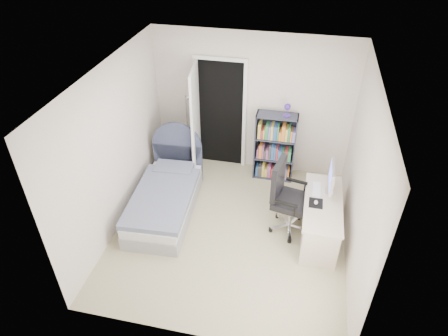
% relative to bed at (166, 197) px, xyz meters
% --- Properties ---
extents(room_shell, '(3.50, 3.70, 2.60)m').
position_rel_bed_xyz_m(room_shell, '(1.11, -0.26, 0.99)').
color(room_shell, tan).
rests_on(room_shell, ground).
extents(door, '(0.92, 0.83, 2.06)m').
position_rel_bed_xyz_m(door, '(0.33, 1.26, 0.78)').
color(door, black).
rests_on(door, ground).
extents(bed, '(0.98, 1.91, 1.14)m').
position_rel_bed_xyz_m(bed, '(0.00, 0.00, 0.00)').
color(bed, gray).
rests_on(bed, ground).
extents(nightstand, '(0.40, 0.40, 0.58)m').
position_rel_bed_xyz_m(nightstand, '(0.05, 1.07, 0.12)').
color(nightstand, '#D1BC81').
rests_on(nightstand, ground).
extents(floor_lamp, '(0.20, 0.20, 1.37)m').
position_rel_bed_xyz_m(floor_lamp, '(-0.03, 1.43, 0.30)').
color(floor_lamp, silver).
rests_on(floor_lamp, ground).
extents(bookcase, '(0.69, 0.30, 1.47)m').
position_rel_bed_xyz_m(bookcase, '(1.58, 1.28, 0.32)').
color(bookcase, '#343747').
rests_on(bookcase, ground).
extents(desk, '(0.54, 1.34, 1.10)m').
position_rel_bed_xyz_m(desk, '(2.42, -0.07, 0.10)').
color(desk, beige).
rests_on(desk, ground).
extents(office_chair, '(0.64, 0.66, 1.18)m').
position_rel_bed_xyz_m(office_chair, '(1.88, -0.01, 0.39)').
color(office_chair, silver).
rests_on(office_chair, ground).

